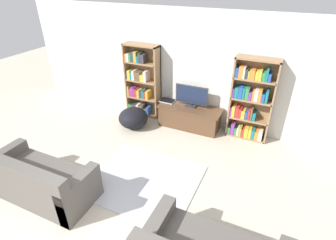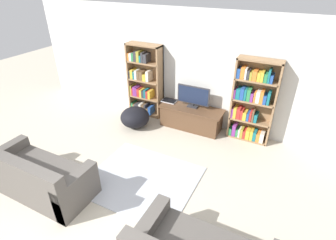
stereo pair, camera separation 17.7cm
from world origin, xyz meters
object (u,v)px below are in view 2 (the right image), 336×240
at_px(laptop, 169,101).
at_px(bookshelf_right, 252,103).
at_px(bookshelf_left, 144,82).
at_px(tv_stand, 191,118).
at_px(beanbag_ottoman, 135,117).
at_px(couch_left_sectional, 39,178).
at_px(television, 193,96).

bearing_deg(laptop, bookshelf_right, 2.01).
relative_size(bookshelf_left, tv_stand, 1.22).
distance_m(laptop, beanbag_ottoman, 0.91).
relative_size(couch_left_sectional, beanbag_ottoman, 2.60).
relative_size(bookshelf_right, television, 2.36).
relative_size(laptop, beanbag_ottoman, 0.51).
bearing_deg(bookshelf_left, television, -3.81).
bearing_deg(beanbag_ottoman, laptop, 46.65).
relative_size(bookshelf_left, laptop, 5.14).
bearing_deg(couch_left_sectional, laptop, 75.42).
distance_m(laptop, couch_left_sectional, 3.25).
relative_size(television, beanbag_ottoman, 1.11).
distance_m(bookshelf_left, couch_left_sectional, 3.26).
height_order(television, beanbag_ottoman, television).
bearing_deg(bookshelf_right, laptop, -177.99).
distance_m(bookshelf_right, laptop, 1.91).
relative_size(bookshelf_left, couch_left_sectional, 1.01).
bearing_deg(bookshelf_right, tv_stand, -173.19).
relative_size(tv_stand, beanbag_ottoman, 2.15).
relative_size(tv_stand, couch_left_sectional, 0.82).
distance_m(bookshelf_left, bookshelf_right, 2.62).
xyz_separation_m(bookshelf_right, laptop, (-1.88, -0.07, -0.33)).
bearing_deg(couch_left_sectional, tv_stand, 64.94).
bearing_deg(bookshelf_left, laptop, -5.33).
xyz_separation_m(television, couch_left_sectional, (-1.43, -3.12, -0.48)).
distance_m(couch_left_sectional, beanbag_ottoman, 2.52).
height_order(television, laptop, television).
xyz_separation_m(couch_left_sectional, beanbag_ottoman, (0.22, 2.51, -0.06)).
relative_size(bookshelf_right, tv_stand, 1.22).
bearing_deg(television, bookshelf_right, 3.91).
bearing_deg(couch_left_sectional, bookshelf_right, 49.91).
bearing_deg(laptop, bookshelf_left, 174.67).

